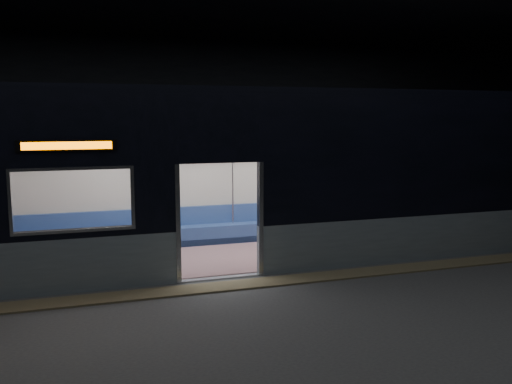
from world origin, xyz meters
TOP-DOWN VIEW (x-y plane):
  - station_floor at (0.00, 0.00)m, footprint 24.00×14.00m
  - station_envelope at (0.00, 0.00)m, footprint 24.00×14.00m
  - tactile_strip at (0.00, 0.55)m, footprint 22.80×0.50m
  - metro_car at (-0.00, 2.54)m, footprint 18.00×3.04m
  - passenger at (4.49, 3.55)m, footprint 0.42×0.69m
  - handbag at (4.45, 3.33)m, footprint 0.29×0.26m
  - transit_map at (4.24, 3.85)m, footprint 1.05×0.03m

SIDE VIEW (x-z plane):
  - station_floor at x=0.00m, z-range -0.01..0.00m
  - tactile_strip at x=0.00m, z-range 0.00..0.03m
  - handbag at x=4.45m, z-range 0.60..0.74m
  - passenger at x=4.49m, z-range 0.11..1.46m
  - transit_map at x=4.24m, z-range 1.15..1.83m
  - metro_car at x=0.00m, z-range 0.17..3.52m
  - station_envelope at x=0.00m, z-range 1.16..6.16m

